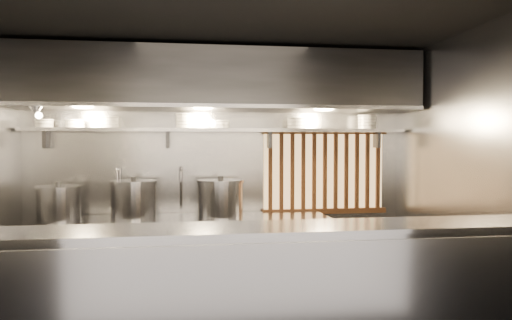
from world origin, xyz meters
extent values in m
plane|color=black|center=(0.00, 0.00, 2.80)|extent=(4.50, 4.50, 0.00)
plane|color=gray|center=(0.00, 1.50, 1.40)|extent=(4.50, 0.00, 4.50)
plane|color=gray|center=(2.25, 0.00, 1.40)|extent=(0.00, 3.00, 3.00)
cube|color=#9C9CA2|center=(0.00, -0.95, 0.55)|extent=(4.50, 0.50, 1.10)
cube|color=#939399|center=(0.00, -1.21, 0.55)|extent=(4.50, 0.02, 1.01)
cube|color=#9C9CA2|center=(0.00, -0.95, 1.11)|extent=(4.50, 0.56, 0.03)
cube|color=#9C9CA2|center=(-0.30, 1.13, 0.45)|extent=(3.00, 0.70, 0.90)
cube|color=#9C9CA2|center=(0.00, 1.32, 1.88)|extent=(4.40, 0.34, 0.04)
cube|color=#2D2D30|center=(0.00, 1.10, 2.42)|extent=(4.40, 0.80, 0.65)
cube|color=#9C9CA2|center=(0.00, 0.70, 2.12)|extent=(4.40, 0.03, 0.04)
cube|color=#F5BC6E|center=(1.30, 1.48, 1.38)|extent=(1.50, 0.02, 0.92)
cube|color=brown|center=(1.30, 1.43, 1.87)|extent=(1.56, 0.06, 0.06)
cube|color=brown|center=(1.30, 1.43, 0.89)|extent=(1.56, 0.06, 0.06)
cube|color=brown|center=(0.62, 1.43, 1.38)|extent=(0.04, 0.04, 0.92)
cube|color=brown|center=(0.75, 1.43, 1.38)|extent=(0.04, 0.04, 0.92)
cube|color=brown|center=(0.89, 1.43, 1.38)|extent=(0.04, 0.04, 0.92)
cube|color=brown|center=(1.03, 1.43, 1.38)|extent=(0.04, 0.04, 0.92)
cube|color=brown|center=(1.16, 1.43, 1.38)|extent=(0.04, 0.04, 0.92)
cube|color=brown|center=(1.30, 1.43, 1.38)|extent=(0.04, 0.04, 0.92)
cube|color=brown|center=(1.44, 1.43, 1.38)|extent=(0.04, 0.04, 0.92)
cube|color=brown|center=(1.57, 1.43, 1.38)|extent=(0.04, 0.04, 0.92)
cube|color=brown|center=(1.71, 1.43, 1.38)|extent=(0.04, 0.04, 0.92)
cube|color=brown|center=(1.85, 1.43, 1.38)|extent=(0.04, 0.04, 0.92)
cube|color=brown|center=(1.98, 1.43, 1.38)|extent=(0.05, 0.04, 0.92)
cylinder|color=silver|center=(-1.15, 1.45, 1.19)|extent=(0.03, 0.03, 0.48)
sphere|color=silver|center=(-1.15, 1.45, 1.43)|extent=(0.04, 0.04, 0.04)
cylinder|color=silver|center=(-1.15, 1.32, 1.43)|extent=(0.03, 0.26, 0.03)
sphere|color=silver|center=(-1.15, 1.19, 1.43)|extent=(0.04, 0.04, 0.04)
cylinder|color=silver|center=(-1.15, 1.19, 1.36)|extent=(0.03, 0.03, 0.14)
cylinder|color=silver|center=(-0.45, 1.45, 1.19)|extent=(0.03, 0.03, 0.48)
sphere|color=silver|center=(-0.45, 1.45, 1.43)|extent=(0.04, 0.04, 0.04)
cylinder|color=silver|center=(-0.45, 1.32, 1.43)|extent=(0.03, 0.26, 0.03)
sphere|color=silver|center=(-0.45, 1.19, 1.43)|extent=(0.04, 0.04, 0.04)
cylinder|color=silver|center=(-0.45, 1.19, 1.36)|extent=(0.03, 0.03, 0.14)
cone|color=#9C9CA2|center=(-1.90, 0.85, 2.07)|extent=(0.25, 0.27, 0.20)
sphere|color=#FFE0B2|center=(-1.87, 0.83, 2.01)|extent=(0.07, 0.07, 0.07)
cylinder|color=#2D2D30|center=(-1.90, 0.95, 2.15)|extent=(0.02, 0.22, 0.02)
cylinder|color=#2D2D30|center=(-0.10, 1.20, 2.04)|extent=(0.01, 0.01, 0.12)
sphere|color=#FFE0B2|center=(-0.10, 1.20, 1.96)|extent=(0.09, 0.09, 0.09)
cylinder|color=#9C9CA2|center=(-1.75, 1.09, 1.07)|extent=(0.47, 0.47, 0.34)
cylinder|color=#9C9CA2|center=(-1.75, 1.09, 1.25)|extent=(0.50, 0.50, 0.03)
cylinder|color=#2D2D30|center=(-1.75, 1.09, 1.29)|extent=(0.06, 0.06, 0.04)
cylinder|color=#9C9CA2|center=(-0.97, 1.13, 1.09)|extent=(0.49, 0.49, 0.39)
cylinder|color=#9C9CA2|center=(-0.97, 1.13, 1.30)|extent=(0.52, 0.52, 0.03)
cylinder|color=#2D2D30|center=(-0.97, 1.13, 1.34)|extent=(0.06, 0.06, 0.04)
cylinder|color=#9C9CA2|center=(-0.01, 1.11, 1.09)|extent=(0.57, 0.57, 0.39)
cylinder|color=#9C9CA2|center=(-0.01, 1.11, 1.30)|extent=(0.60, 0.60, 0.03)
cylinder|color=#2D2D30|center=(-0.01, 1.11, 1.34)|extent=(0.06, 0.06, 0.04)
cylinder|color=silver|center=(-1.95, 1.32, 1.92)|extent=(0.19, 0.19, 0.03)
cylinder|color=silver|center=(-1.95, 1.32, 1.96)|extent=(0.19, 0.19, 0.03)
cylinder|color=silver|center=(-1.95, 1.32, 1.99)|extent=(0.21, 0.21, 0.01)
cylinder|color=silver|center=(-1.62, 1.32, 1.92)|extent=(0.21, 0.21, 0.03)
cylinder|color=silver|center=(-1.62, 1.32, 1.96)|extent=(0.21, 0.21, 0.03)
cylinder|color=silver|center=(-1.62, 1.32, 1.99)|extent=(0.23, 0.23, 0.01)
cylinder|color=silver|center=(-1.24, 1.32, 1.92)|extent=(0.18, 0.18, 0.03)
cylinder|color=silver|center=(-1.24, 1.32, 1.96)|extent=(0.18, 0.18, 0.03)
cylinder|color=silver|center=(-1.24, 1.32, 2.00)|extent=(0.18, 0.18, 0.03)
cylinder|color=silver|center=(-1.24, 1.32, 2.02)|extent=(0.20, 0.20, 0.01)
cylinder|color=silver|center=(-0.41, 1.32, 1.92)|extent=(0.18, 0.18, 0.03)
cylinder|color=silver|center=(-0.41, 1.32, 1.96)|extent=(0.18, 0.18, 0.03)
cylinder|color=silver|center=(-0.41, 1.32, 2.00)|extent=(0.18, 0.18, 0.03)
cylinder|color=silver|center=(-0.41, 1.32, 2.03)|extent=(0.18, 0.18, 0.03)
cylinder|color=silver|center=(-0.41, 1.32, 2.06)|extent=(0.20, 0.20, 0.01)
cylinder|color=silver|center=(0.00, 1.32, 1.92)|extent=(0.22, 0.22, 0.03)
cylinder|color=silver|center=(0.00, 1.32, 1.96)|extent=(0.22, 0.22, 0.03)
cylinder|color=silver|center=(0.00, 1.32, 1.99)|extent=(0.24, 0.24, 0.01)
cylinder|color=silver|center=(0.91, 1.32, 1.92)|extent=(0.21, 0.21, 0.03)
cylinder|color=silver|center=(0.91, 1.32, 1.96)|extent=(0.21, 0.21, 0.03)
cylinder|color=silver|center=(0.91, 1.32, 2.00)|extent=(0.21, 0.21, 0.03)
cylinder|color=silver|center=(0.91, 1.32, 2.02)|extent=(0.23, 0.23, 0.01)
cylinder|color=silver|center=(1.80, 1.32, 1.92)|extent=(0.22, 0.22, 0.03)
cylinder|color=silver|center=(1.80, 1.32, 1.96)|extent=(0.22, 0.22, 0.03)
cylinder|color=silver|center=(1.80, 1.32, 2.00)|extent=(0.22, 0.22, 0.03)
cylinder|color=silver|center=(1.80, 1.32, 2.03)|extent=(0.22, 0.22, 0.03)
cylinder|color=silver|center=(1.80, 1.32, 2.06)|extent=(0.24, 0.24, 0.01)
camera|label=1|loc=(-0.43, -4.49, 1.73)|focal=35.00mm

